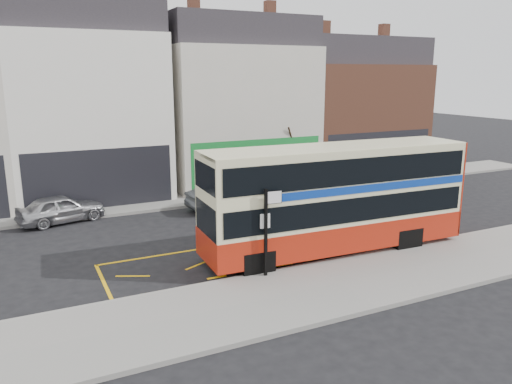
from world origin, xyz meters
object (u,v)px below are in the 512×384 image
street_tree_right (285,134)px  car_white (336,179)px  double_decker_bus (337,197)px  car_grey (228,196)px  bus_stop_post (267,224)px  car_silver (61,209)px

street_tree_right → car_white: bearing=-46.8°
double_decker_bus → car_white: (6.03, 8.68, -1.48)m
double_decker_bus → car_grey: (-1.33, 7.82, -1.52)m
double_decker_bus → car_white: size_ratio=2.05×
bus_stop_post → street_tree_right: size_ratio=0.62×
double_decker_bus → bus_stop_post: 3.88m
double_decker_bus → street_tree_right: 11.74m
car_white → street_tree_right: (-2.22, 2.36, 2.58)m
car_silver → car_grey: 8.18m
street_tree_right → car_silver: bearing=-171.3°
car_silver → street_tree_right: (13.23, 2.03, 2.66)m
car_silver → street_tree_right: street_tree_right is taller
street_tree_right → double_decker_bus: bearing=-109.0°
street_tree_right → bus_stop_post: bearing=-121.3°
car_grey → street_tree_right: size_ratio=0.88×
car_white → bus_stop_post: bearing=117.6°
car_silver → street_tree_right: size_ratio=0.81×
car_grey → street_tree_right: 6.62m
bus_stop_post → street_tree_right: 14.46m
bus_stop_post → car_silver: (-5.76, 10.28, -1.30)m
car_silver → street_tree_right: bearing=-95.5°
car_white → double_decker_bus: bearing=127.1°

